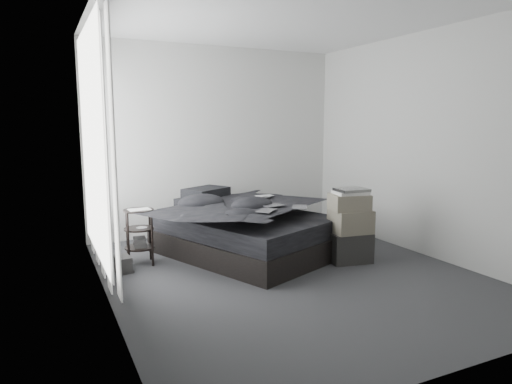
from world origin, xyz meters
name	(u,v)px	position (x,y,z in m)	size (l,w,h in m)	color
floor	(289,274)	(0.00, 0.00, 0.00)	(3.60, 4.20, 0.01)	#343437
ceiling	(292,12)	(0.00, 0.00, 2.60)	(3.60, 4.20, 0.01)	white
wall_back	(216,141)	(0.00, 2.10, 1.30)	(3.60, 0.01, 2.60)	beige
wall_front	(468,167)	(0.00, -2.10, 1.30)	(3.60, 0.01, 2.60)	beige
wall_left	(102,154)	(-1.80, 0.00, 1.30)	(0.01, 4.20, 2.60)	beige
wall_right	(425,145)	(1.80, 0.00, 1.30)	(0.01, 4.20, 2.60)	beige
window_left	(92,143)	(-1.78, 0.90, 1.35)	(0.02, 2.00, 2.30)	white
curtain_left	(98,150)	(-1.73, 0.90, 1.28)	(0.06, 2.12, 2.48)	white
bed	(246,243)	(-0.10, 0.85, 0.13)	(1.47, 1.94, 0.26)	black
mattress	(246,224)	(-0.10, 0.85, 0.37)	(1.41, 1.88, 0.21)	black
duvet	(249,206)	(-0.09, 0.81, 0.58)	(1.43, 1.66, 0.23)	black
pillow_lower	(201,203)	(-0.43, 1.53, 0.54)	(0.58, 0.40, 0.13)	black
pillow_upper	(206,193)	(-0.36, 1.54, 0.66)	(0.55, 0.38, 0.12)	black
laptop	(263,192)	(0.21, 1.03, 0.71)	(0.31, 0.20, 0.02)	silver
comic_a	(266,204)	(-0.13, 0.29, 0.70)	(0.24, 0.16, 0.01)	black
comic_b	(273,199)	(0.08, 0.52, 0.71)	(0.24, 0.16, 0.01)	black
comic_c	(300,200)	(0.30, 0.31, 0.71)	(0.24, 0.16, 0.01)	black
side_stand	(139,237)	(-1.33, 1.01, 0.30)	(0.33, 0.33, 0.61)	black
papers	(139,210)	(-1.32, 1.00, 0.61)	(0.23, 0.17, 0.01)	white
floor_books	(123,265)	(-1.55, 0.80, 0.08)	(0.16, 0.22, 0.16)	black
box_lower	(349,247)	(0.82, 0.09, 0.17)	(0.45, 0.36, 0.34)	black
box_mid	(351,221)	(0.83, 0.08, 0.46)	(0.42, 0.34, 0.26)	#6F6857
box_upper	(349,202)	(0.81, 0.09, 0.68)	(0.40, 0.33, 0.18)	#6F6857
art_book_white	(350,193)	(0.82, 0.09, 0.79)	(0.35, 0.28, 0.03)	silver
art_book_snake	(352,190)	(0.83, 0.08, 0.82)	(0.34, 0.27, 0.03)	silver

